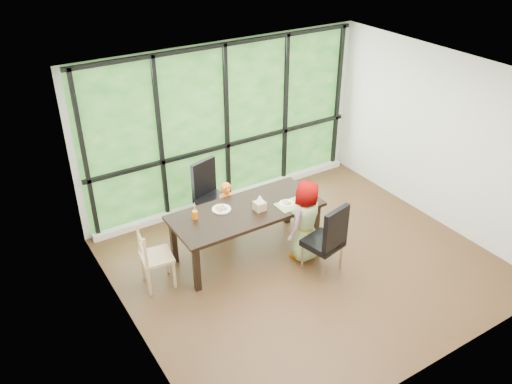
# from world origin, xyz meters

# --- Properties ---
(ground) EXTENTS (5.00, 5.00, 0.00)m
(ground) POSITION_xyz_m (0.00, 0.00, 0.00)
(ground) COLOR black
(ground) RESTS_ON ground
(back_wall) EXTENTS (5.00, 0.00, 5.00)m
(back_wall) POSITION_xyz_m (0.00, 2.25, 1.35)
(back_wall) COLOR silver
(back_wall) RESTS_ON ground
(foliage_backdrop) EXTENTS (4.80, 0.02, 2.65)m
(foliage_backdrop) POSITION_xyz_m (0.00, 2.23, 1.35)
(foliage_backdrop) COLOR #174915
(foliage_backdrop) RESTS_ON back_wall
(window_mullions) EXTENTS (4.80, 0.06, 2.65)m
(window_mullions) POSITION_xyz_m (0.00, 2.19, 1.35)
(window_mullions) COLOR black
(window_mullions) RESTS_ON back_wall
(window_sill) EXTENTS (4.80, 0.12, 0.10)m
(window_sill) POSITION_xyz_m (0.00, 2.15, 0.05)
(window_sill) COLOR silver
(window_sill) RESTS_ON ground
(dining_table) EXTENTS (2.18, 0.97, 0.75)m
(dining_table) POSITION_xyz_m (-0.56, 0.67, 0.38)
(dining_table) COLOR black
(dining_table) RESTS_ON ground
(chair_window_leather) EXTENTS (0.57, 0.57, 1.08)m
(chair_window_leather) POSITION_xyz_m (-0.62, 1.57, 0.54)
(chair_window_leather) COLOR black
(chair_window_leather) RESTS_ON ground
(chair_interior_leather) EXTENTS (0.55, 0.55, 1.08)m
(chair_interior_leather) POSITION_xyz_m (0.12, -0.23, 0.54)
(chair_interior_leather) COLOR black
(chair_interior_leather) RESTS_ON ground
(chair_end_beech) EXTENTS (0.45, 0.47, 0.90)m
(chair_end_beech) POSITION_xyz_m (-1.93, 0.70, 0.45)
(chair_end_beech) COLOR tan
(chair_end_beech) RESTS_ON ground
(child_toddler) EXTENTS (0.38, 0.30, 0.90)m
(child_toddler) POSITION_xyz_m (-0.56, 1.22, 0.45)
(child_toddler) COLOR orange
(child_toddler) RESTS_ON ground
(child_older) EXTENTS (0.69, 0.56, 1.23)m
(child_older) POSITION_xyz_m (0.08, 0.15, 0.61)
(child_older) COLOR gray
(child_older) RESTS_ON ground
(placemat) EXTENTS (0.39, 0.29, 0.01)m
(placemat) POSITION_xyz_m (0.03, 0.43, 0.75)
(placemat) COLOR tan
(placemat) RESTS_ON dining_table
(plate_far) EXTENTS (0.27, 0.27, 0.02)m
(plate_far) POSITION_xyz_m (-0.86, 0.84, 0.76)
(plate_far) COLOR white
(plate_far) RESTS_ON dining_table
(plate_near) EXTENTS (0.22, 0.22, 0.01)m
(plate_near) POSITION_xyz_m (0.00, 0.48, 0.76)
(plate_near) COLOR white
(plate_near) RESTS_ON dining_table
(orange_cup) EXTENTS (0.08, 0.08, 0.12)m
(orange_cup) POSITION_xyz_m (-1.28, 0.83, 0.81)
(orange_cup) COLOR #FF7000
(orange_cup) RESTS_ON dining_table
(green_cup) EXTENTS (0.07, 0.07, 0.12)m
(green_cup) POSITION_xyz_m (0.35, 0.41, 0.81)
(green_cup) COLOR #3AD622
(green_cup) RESTS_ON dining_table
(white_mug) EXTENTS (0.09, 0.09, 0.09)m
(white_mug) POSITION_xyz_m (0.46, 0.71, 0.79)
(white_mug) COLOR white
(white_mug) RESTS_ON dining_table
(tissue_box) EXTENTS (0.15, 0.15, 0.13)m
(tissue_box) POSITION_xyz_m (-0.41, 0.55, 0.81)
(tissue_box) COLOR tan
(tissue_box) RESTS_ON dining_table
(crepe_rolls_far) EXTENTS (0.15, 0.12, 0.04)m
(crepe_rolls_far) POSITION_xyz_m (-0.86, 0.84, 0.78)
(crepe_rolls_far) COLOR tan
(crepe_rolls_far) RESTS_ON plate_far
(crepe_rolls_near) EXTENTS (0.10, 0.12, 0.04)m
(crepe_rolls_near) POSITION_xyz_m (0.00, 0.48, 0.78)
(crepe_rolls_near) COLOR tan
(crepe_rolls_near) RESTS_ON plate_near
(straw_white) EXTENTS (0.01, 0.04, 0.20)m
(straw_white) POSITION_xyz_m (-1.28, 0.83, 0.91)
(straw_white) COLOR white
(straw_white) RESTS_ON orange_cup
(straw_pink) EXTENTS (0.01, 0.04, 0.20)m
(straw_pink) POSITION_xyz_m (0.35, 0.41, 0.91)
(straw_pink) COLOR pink
(straw_pink) RESTS_ON green_cup
(tissue) EXTENTS (0.12, 0.12, 0.11)m
(tissue) POSITION_xyz_m (-0.41, 0.55, 0.93)
(tissue) COLOR white
(tissue) RESTS_ON tissue_box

